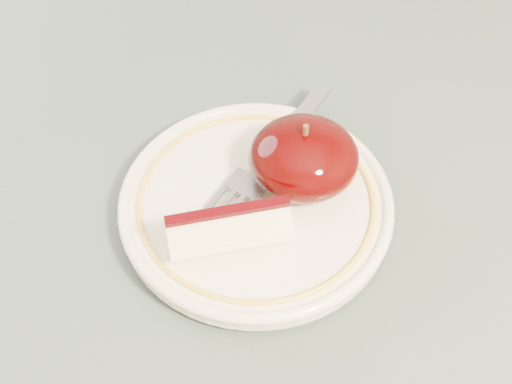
# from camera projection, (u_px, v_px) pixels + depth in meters

# --- Properties ---
(table) EXTENTS (0.90, 0.90, 0.75)m
(table) POSITION_uv_depth(u_px,v_px,m) (150.00, 302.00, 0.57)
(table) COLOR brown
(table) RESTS_ON ground
(plate) EXTENTS (0.20, 0.20, 0.02)m
(plate) POSITION_uv_depth(u_px,v_px,m) (256.00, 204.00, 0.51)
(plate) COLOR #EFE2C9
(plate) RESTS_ON table
(apple_half) EXTENTS (0.08, 0.07, 0.06)m
(apple_half) POSITION_uv_depth(u_px,v_px,m) (304.00, 158.00, 0.50)
(apple_half) COLOR black
(apple_half) RESTS_ON plate
(apple_wedge) EXTENTS (0.09, 0.06, 0.04)m
(apple_wedge) POSITION_uv_depth(u_px,v_px,m) (229.00, 228.00, 0.47)
(apple_wedge) COLOR #FFF1BB
(apple_wedge) RESTS_ON plate
(fork) EXTENTS (0.09, 0.15, 0.00)m
(fork) POSITION_uv_depth(u_px,v_px,m) (270.00, 155.00, 0.53)
(fork) COLOR #919399
(fork) RESTS_ON plate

